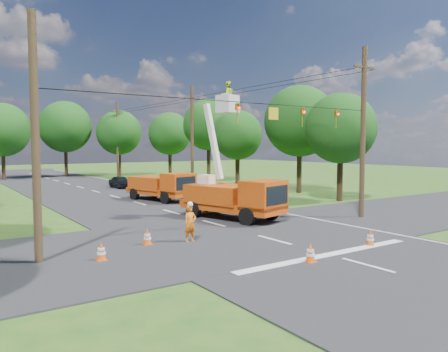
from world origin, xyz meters
TOP-DOWN VIEW (x-y plane):
  - ground at (0.00, 20.00)m, footprint 140.00×140.00m
  - road_main at (0.00, 20.00)m, footprint 12.00×100.00m
  - road_cross at (0.00, 2.00)m, footprint 56.00×10.00m
  - stop_bar at (0.00, -3.20)m, footprint 9.00×0.45m
  - edge_line at (5.60, 20.00)m, footprint 0.12×90.00m
  - bucket_truck at (1.85, 5.72)m, footprint 3.89×6.67m
  - second_truck at (2.16, 15.69)m, footprint 3.49×6.25m
  - ground_worker at (-3.24, 1.90)m, footprint 0.64×0.46m
  - distant_car at (3.22, 27.22)m, footprint 1.48×3.61m
  - traffic_cone_0 at (-1.30, -3.50)m, footprint 0.38×0.38m
  - traffic_cone_1 at (2.69, -3.06)m, footprint 0.38×0.38m
  - traffic_cone_2 at (1.63, 8.46)m, footprint 0.38×0.38m
  - traffic_cone_3 at (3.02, 10.86)m, footprint 0.38×0.38m
  - traffic_cone_4 at (-5.05, 2.44)m, footprint 0.38×0.38m
  - traffic_cone_5 at (-7.53, 1.00)m, footprint 0.38×0.38m
  - traffic_cone_7 at (3.38, 17.57)m, footprint 0.38×0.38m
  - pole_right_near at (8.50, 2.00)m, footprint 1.80×0.30m
  - pole_right_mid at (8.50, 22.00)m, footprint 1.80×0.30m
  - pole_right_far at (8.50, 42.00)m, footprint 1.80×0.30m
  - pole_left at (-9.50, 2.00)m, footprint 0.30×0.30m
  - signal_span at (2.23, 1.99)m, footprint 18.00×0.29m
  - tree_right_a at (13.50, 8.00)m, footprint 5.40×5.40m
  - tree_right_b at (15.00, 14.00)m, footprint 6.40×6.40m
  - tree_right_c at (13.20, 21.00)m, footprint 5.00×5.00m
  - tree_right_d at (14.80, 29.00)m, footprint 6.00×6.00m
  - tree_right_e at (13.80, 37.00)m, footprint 5.60×5.60m
  - tree_far_a at (-5.00, 45.00)m, footprint 6.60×6.60m
  - tree_far_b at (3.00, 47.00)m, footprint 7.00×7.00m
  - tree_far_c at (9.50, 44.00)m, footprint 6.20×6.20m

SIDE VIEW (x-z plane):
  - ground at x=0.00m, z-range 0.00..0.00m
  - road_main at x=0.00m, z-range -0.03..0.03m
  - road_cross at x=0.00m, z-range -0.04..0.04m
  - stop_bar at x=0.00m, z-range -0.01..0.01m
  - edge_line at x=5.60m, z-range -0.01..0.01m
  - traffic_cone_0 at x=-1.30m, z-range 0.00..0.71m
  - traffic_cone_1 at x=2.69m, z-range 0.00..0.71m
  - traffic_cone_2 at x=1.63m, z-range 0.00..0.71m
  - traffic_cone_3 at x=3.02m, z-range 0.00..0.71m
  - traffic_cone_4 at x=-5.05m, z-range 0.00..0.71m
  - traffic_cone_5 at x=-7.53m, z-range 0.00..0.71m
  - traffic_cone_7 at x=3.38m, z-range 0.00..0.71m
  - distant_car at x=3.22m, z-range 0.00..1.23m
  - ground_worker at x=-3.24m, z-range 0.00..1.66m
  - second_truck at x=2.16m, z-range 0.04..2.26m
  - bucket_truck at x=1.85m, z-range -2.31..5.63m
  - pole_left at x=-9.50m, z-range 0.00..9.00m
  - pole_right_near at x=8.50m, z-range 0.11..10.11m
  - pole_right_mid at x=8.50m, z-range 0.11..10.11m
  - pole_right_far at x=8.50m, z-range 0.11..10.11m
  - tree_right_c at x=13.20m, z-range 1.40..9.23m
  - tree_right_a at x=13.50m, z-range 1.42..9.70m
  - tree_right_e at x=13.80m, z-range 1.50..10.12m
  - signal_span at x=2.23m, z-range 5.34..6.41m
  - tree_far_c at x=9.50m, z-range 1.47..10.65m
  - tree_far_a at x=-5.00m, z-range 1.44..10.94m
  - tree_right_b at x=15.00m, z-range 1.61..11.26m
  - tree_right_d at x=14.80m, z-range 1.83..11.53m
  - tree_far_b at x=3.00m, z-range 1.65..11.97m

